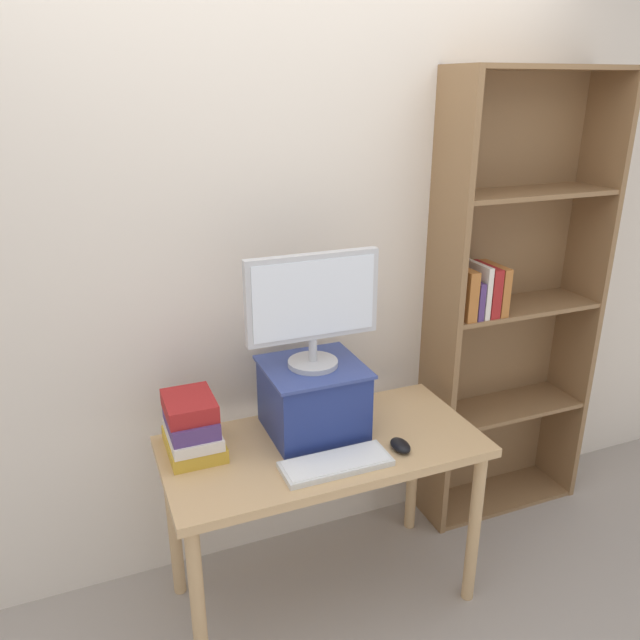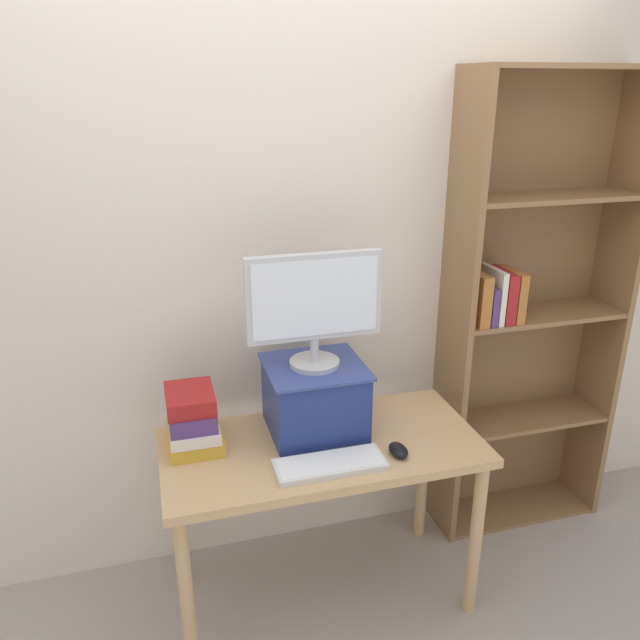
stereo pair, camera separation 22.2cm
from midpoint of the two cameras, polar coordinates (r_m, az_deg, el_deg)
The scene contains 9 objects.
ground_plane at distance 2.86m, azimuth -2.17°, elevation -23.77°, with size 12.00×12.00×0.00m, color #9E9389.
back_wall at distance 2.57m, azimuth -6.02°, elevation 4.72°, with size 7.00×0.08×2.60m.
desk at distance 2.46m, azimuth -2.38°, elevation -13.13°, with size 1.20×0.58×0.73m.
bookshelf_unit at distance 2.97m, azimuth 14.68°, elevation 1.34°, with size 0.81×0.28×2.08m.
riser_box at distance 2.42m, azimuth -3.21°, elevation -7.06°, with size 0.37×0.35×0.28m.
computer_monitor at distance 2.26m, azimuth -3.38°, elevation 1.38°, with size 0.51×0.19×0.43m.
keyboard at distance 2.26m, azimuth -1.42°, elevation -13.07°, with size 0.40×0.15×0.02m.
computer_mouse at distance 2.36m, azimuth 4.64°, elevation -11.44°, with size 0.06×0.10×0.04m.
book_stack at distance 2.37m, azimuth -14.33°, elevation -9.48°, with size 0.20×0.27×0.22m.
Camera 1 is at (-0.78, -1.89, 2.00)m, focal length 35.00 mm.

